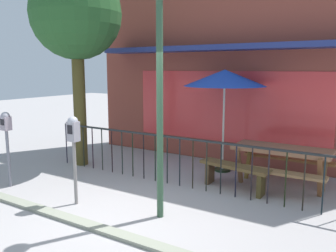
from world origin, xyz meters
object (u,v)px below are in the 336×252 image
picnic_table_left (282,156)px  street_tree (76,16)px  street_lamp (160,65)px  parking_meter_far (6,129)px  patio_umbrella (225,79)px  parking_meter_near (73,137)px  patio_bench (234,171)px

picnic_table_left → street_tree: size_ratio=0.40×
street_lamp → parking_meter_far: bearing=-173.5°
patio_umbrella → parking_meter_near: patio_umbrella is taller
picnic_table_left → patio_umbrella: (-1.38, 0.40, 1.44)m
parking_meter_near → parking_meter_far: size_ratio=1.03×
patio_umbrella → picnic_table_left: bearing=-16.3°
parking_meter_near → street_lamp: size_ratio=0.43×
picnic_table_left → parking_meter_far: bearing=-148.1°
parking_meter_near → parking_meter_far: bearing=-178.6°
picnic_table_left → patio_bench: picnic_table_left is taller
patio_bench → street_tree: 4.84m
picnic_table_left → parking_meter_near: (-2.69, -2.73, 0.54)m
patio_umbrella → parking_meter_far: bearing=-134.0°
patio_umbrella → street_tree: 3.59m
parking_meter_far → street_lamp: 3.48m
picnic_table_left → parking_meter_near: 3.87m
parking_meter_near → street_lamp: 1.91m
parking_meter_near → street_lamp: street_lamp is taller
picnic_table_left → street_tree: (-4.44, -0.88, 2.81)m
patio_bench → parking_meter_near: parking_meter_near is taller
patio_bench → street_lamp: bearing=-105.5°
parking_meter_near → street_tree: size_ratio=0.33×
parking_meter_near → patio_bench: bearing=46.7°
patio_umbrella → street_lamp: (0.18, -2.81, 0.26)m
patio_umbrella → patio_bench: bearing=-56.5°
street_tree → street_lamp: 3.75m
picnic_table_left → patio_umbrella: size_ratio=0.81×
patio_umbrella → street_tree: bearing=-157.2°
street_tree → patio_umbrella: bearing=22.8°
street_tree → street_lamp: (3.24, -1.52, -1.11)m
patio_bench → picnic_table_left: bearing=41.3°
picnic_table_left → street_tree: 5.33m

